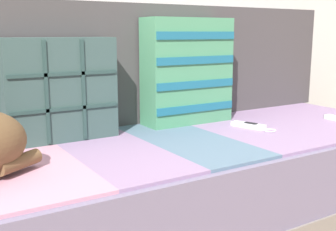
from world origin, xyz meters
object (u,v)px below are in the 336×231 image
at_px(couch, 179,194).
at_px(throw_pillow_quilted, 59,89).
at_px(game_remote_near, 250,126).
at_px(throw_pillow_striped, 187,71).

height_order(couch, throw_pillow_quilted, throw_pillow_quilted).
distance_m(couch, game_remote_near, 0.39).
bearing_deg(throw_pillow_striped, couch, -130.99).
relative_size(couch, throw_pillow_striped, 4.82).
relative_size(couch, game_remote_near, 10.73).
bearing_deg(throw_pillow_striped, throw_pillow_quilted, 179.95).
height_order(couch, throw_pillow_striped, throw_pillow_striped).
xyz_separation_m(couch, throw_pillow_striped, (0.16, 0.19, 0.44)).
distance_m(throw_pillow_striped, game_remote_near, 0.34).
bearing_deg(throw_pillow_striped, game_remote_near, -55.72).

